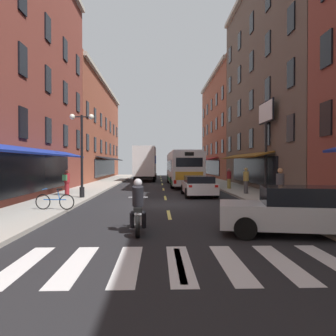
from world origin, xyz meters
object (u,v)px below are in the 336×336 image
(transit_bus, at_px, (183,168))
(pedestrian_mid, at_px, (229,178))
(sedan_mid, at_px, (199,186))
(pedestrian_rear, at_px, (280,187))
(sedan_far, at_px, (303,211))
(billboard_sign, at_px, (266,123))
(sedan_near, at_px, (148,173))
(pedestrian_near, at_px, (67,182))
(box_truck, at_px, (146,164))
(motorcycle_rider, at_px, (138,209))
(bicycle_near, at_px, (55,201))
(pedestrian_far, at_px, (246,180))
(street_lamp_twin, at_px, (82,151))

(transit_bus, relative_size, pedestrian_mid, 7.69)
(sedan_mid, relative_size, pedestrian_rear, 2.50)
(sedan_far, xyz_separation_m, pedestrian_mid, (1.33, 15.82, 0.22))
(billboard_sign, xyz_separation_m, sedan_near, (-8.98, 25.90, -4.20))
(pedestrian_mid, bearing_deg, sedan_far, -70.56)
(sedan_near, relative_size, pedestrian_near, 2.99)
(transit_bus, distance_m, box_truck, 8.80)
(transit_bus, height_order, pedestrian_mid, transit_bus)
(pedestrian_mid, bearing_deg, motorcycle_rider, -87.93)
(transit_bus, height_order, sedan_near, transit_bus)
(box_truck, distance_m, pedestrian_near, 18.65)
(sedan_near, distance_m, pedestrian_near, 27.86)
(bicycle_near, bearing_deg, sedan_near, 85.07)
(pedestrian_rear, bearing_deg, pedestrian_mid, 53.31)
(sedan_far, distance_m, pedestrian_far, 11.83)
(transit_bus, xyz_separation_m, sedan_far, (1.90, -21.39, -0.95))
(box_truck, relative_size, pedestrian_mid, 5.23)
(box_truck, bearing_deg, bicycle_near, -96.83)
(bicycle_near, xyz_separation_m, pedestrian_far, (10.24, 7.12, 0.51))
(transit_bus, relative_size, pedestrian_rear, 6.86)
(motorcycle_rider, bearing_deg, box_truck, 91.69)
(box_truck, distance_m, sedan_mid, 18.32)
(transit_bus, bearing_deg, pedestrian_mid, -59.90)
(sedan_far, relative_size, pedestrian_near, 3.14)
(pedestrian_near, relative_size, pedestrian_mid, 1.00)
(box_truck, distance_m, pedestrian_mid, 15.26)
(transit_bus, bearing_deg, pedestrian_rear, -79.28)
(billboard_sign, xyz_separation_m, pedestrian_near, (-13.26, -1.63, -3.93))
(sedan_mid, bearing_deg, street_lamp_twin, -164.77)
(bicycle_near, bearing_deg, pedestrian_far, 34.84)
(pedestrian_near, xyz_separation_m, pedestrian_far, (11.56, 0.55, 0.04))
(billboard_sign, bearing_deg, motorcycle_rider, -123.59)
(pedestrian_near, bearing_deg, transit_bus, 69.88)
(street_lamp_twin, bearing_deg, pedestrian_far, 11.86)
(bicycle_near, distance_m, pedestrian_mid, 15.05)
(billboard_sign, distance_m, box_truck, 18.98)
(transit_bus, distance_m, bicycle_near, 18.15)
(motorcycle_rider, height_order, pedestrian_far, pedestrian_far)
(pedestrian_mid, bearing_deg, transit_bus, 144.34)
(transit_bus, distance_m, sedan_far, 21.49)
(sedan_far, height_order, pedestrian_near, pedestrian_near)
(street_lamp_twin, bearing_deg, box_truck, 81.47)
(billboard_sign, distance_m, bicycle_near, 15.13)
(box_truck, height_order, motorcycle_rider, box_truck)
(box_truck, xyz_separation_m, sedan_near, (-0.01, 9.41, -1.36))
(sedan_far, height_order, pedestrian_mid, pedestrian_mid)
(motorcycle_rider, height_order, street_lamp_twin, street_lamp_twin)
(transit_bus, height_order, pedestrian_far, transit_bus)
(pedestrian_mid, bearing_deg, pedestrian_near, -133.52)
(pedestrian_near, bearing_deg, street_lamp_twin, -32.06)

